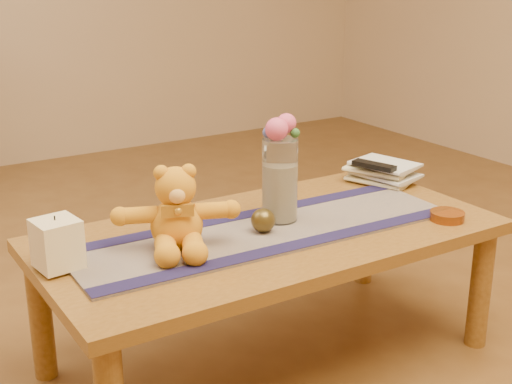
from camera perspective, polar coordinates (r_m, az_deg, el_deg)
floor at (r=2.37m, az=1.05°, el=-13.19°), size 5.50×5.50×0.00m
coffee_table_top at (r=2.18m, az=1.11°, el=-3.52°), size 1.40×0.70×0.04m
table_leg_fr at (r=2.47m, az=17.54°, el=-7.37°), size 0.07×0.07×0.41m
table_leg_bl at (r=2.28m, az=-16.87°, el=-9.51°), size 0.07×0.07×0.41m
table_leg_br at (r=2.84m, az=8.71°, el=-3.27°), size 0.07×0.07×0.41m
persian_runner at (r=2.15m, az=0.84°, el=-3.15°), size 1.21×0.38×0.01m
runner_border_near at (r=2.04m, az=2.97°, el=-4.31°), size 1.20×0.09×0.00m
runner_border_far at (r=2.27m, az=-1.07°, el=-1.87°), size 1.20×0.09×0.00m
teddy_bear at (r=2.00m, az=-6.42°, el=-1.30°), size 0.42×0.38×0.23m
pillar_candle at (r=1.95m, az=-15.65°, el=-3.99°), size 0.12×0.12×0.13m
candle_wick at (r=1.92m, az=-15.83°, el=-2.01°), size 0.00×0.00×0.01m
glass_vase at (r=2.19m, az=1.92°, el=0.96°), size 0.11×0.11×0.26m
potpourri_fill at (r=2.20m, az=1.91°, el=-0.00°), size 0.09×0.09×0.18m
rose_left at (r=2.13m, az=1.67°, el=5.05°), size 0.07×0.07×0.07m
rose_right at (r=2.16m, az=2.45°, el=5.53°), size 0.06×0.06×0.06m
blue_flower_back at (r=2.18m, az=1.67°, el=5.20°), size 0.04×0.04×0.04m
blue_flower_side at (r=2.15m, az=1.00°, el=4.79°), size 0.04×0.04×0.04m
leaf_sprig at (r=2.16m, az=3.15°, el=4.75°), size 0.03×0.03×0.03m
bronze_ball at (r=2.12m, az=0.58°, el=-2.28°), size 0.07×0.07×0.07m
book_bottom at (r=2.59m, az=9.16°, el=0.57°), size 0.23×0.27×0.02m
book_lower at (r=2.59m, az=9.31°, el=0.98°), size 0.21×0.26×0.02m
book_upper at (r=2.58m, az=9.08°, el=1.36°), size 0.24×0.27×0.02m
book_top at (r=2.58m, az=9.31°, el=1.79°), size 0.22×0.26×0.02m
tv_remote at (r=2.57m, az=9.44°, el=2.11°), size 0.09×0.17×0.02m
amber_dish at (r=2.32m, az=15.06°, el=-1.86°), size 0.14×0.14×0.03m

